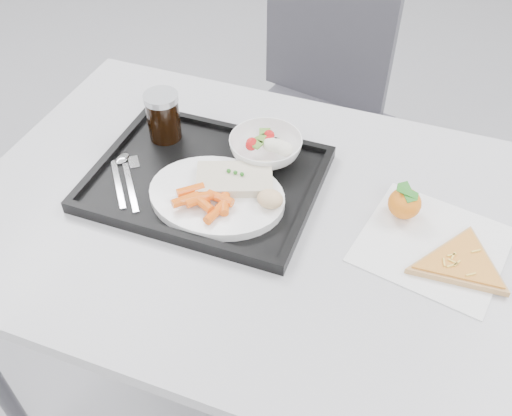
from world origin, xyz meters
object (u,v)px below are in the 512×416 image
at_px(cola_glass, 163,115).
at_px(salad_bowl, 266,148).
at_px(tray, 206,180).
at_px(chair, 314,97).
at_px(dinner_plate, 217,196).
at_px(tangerine, 405,203).
at_px(pizza_slice, 461,263).
at_px(table, 269,237).

bearing_deg(cola_glass, salad_bowl, 2.83).
distance_m(tray, cola_glass, 0.18).
bearing_deg(tray, salad_bowl, 49.54).
bearing_deg(chair, cola_glass, -107.15).
bearing_deg(salad_bowl, dinner_plate, -105.86).
bearing_deg(tangerine, tray, -173.55).
height_order(tray, salad_bowl, salad_bowl).
relative_size(chair, tray, 2.07).
bearing_deg(cola_glass, tangerine, -5.47).
distance_m(tray, pizza_slice, 0.51).
relative_size(table, pizza_slice, 4.21).
bearing_deg(chair, salad_bowl, -85.56).
bearing_deg(salad_bowl, pizza_slice, -19.77).
height_order(tray, dinner_plate, dinner_plate).
relative_size(dinner_plate, cola_glass, 2.50).
distance_m(salad_bowl, cola_glass, 0.23).
relative_size(chair, tangerine, 12.21).
bearing_deg(tangerine, chair, 118.22).
relative_size(table, salad_bowl, 7.89).
relative_size(tray, salad_bowl, 2.96).
distance_m(chair, cola_glass, 0.68).
xyz_separation_m(tangerine, pizza_slice, (0.12, -0.09, -0.02)).
relative_size(tray, dinner_plate, 1.67).
relative_size(dinner_plate, salad_bowl, 1.78).
height_order(dinner_plate, salad_bowl, salad_bowl).
relative_size(table, tangerine, 15.76).
height_order(table, tray, tray).
height_order(table, dinner_plate, dinner_plate).
xyz_separation_m(salad_bowl, tangerine, (0.30, -0.06, -0.00)).
height_order(salad_bowl, pizza_slice, salad_bowl).
xyz_separation_m(table, cola_glass, (-0.29, 0.13, 0.14)).
height_order(tray, cola_glass, cola_glass).
bearing_deg(tray, pizza_slice, -5.02).
relative_size(tray, pizza_slice, 1.58).
distance_m(table, pizza_slice, 0.37).
bearing_deg(chair, pizza_slice, -57.61).
bearing_deg(table, dinner_plate, -173.09).
distance_m(cola_glass, tangerine, 0.53).
height_order(table, pizza_slice, pizza_slice).
bearing_deg(tangerine, pizza_slice, -36.68).
height_order(dinner_plate, pizza_slice, dinner_plate).
xyz_separation_m(dinner_plate, tangerine, (0.35, 0.09, 0.01)).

